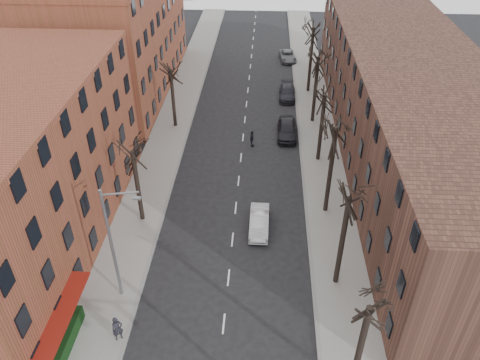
% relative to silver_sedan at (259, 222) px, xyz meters
% --- Properties ---
extents(sidewalk_left, '(4.00, 90.00, 0.15)m').
position_rel_silver_sedan_xyz_m(sidewalk_left, '(-10.06, 17.58, -0.64)').
color(sidewalk_left, gray).
rests_on(sidewalk_left, ground).
extents(sidewalk_right, '(4.00, 90.00, 0.15)m').
position_rel_silver_sedan_xyz_m(sidewalk_right, '(5.94, 17.58, -0.64)').
color(sidewalk_right, gray).
rests_on(sidewalk_right, ground).
extents(building_left_near, '(12.00, 26.00, 12.00)m').
position_rel_silver_sedan_xyz_m(building_left_near, '(-18.06, -2.42, 5.29)').
color(building_left_near, brown).
rests_on(building_left_near, ground).
extents(building_left_far, '(12.00, 28.00, 14.00)m').
position_rel_silver_sedan_xyz_m(building_left_far, '(-18.06, 26.58, 6.29)').
color(building_left_far, brown).
rests_on(building_left_far, ground).
extents(building_right, '(12.00, 50.00, 10.00)m').
position_rel_silver_sedan_xyz_m(building_right, '(13.94, 12.58, 4.29)').
color(building_right, '#533226').
rests_on(building_right, ground).
extents(awning_left, '(1.20, 7.00, 0.15)m').
position_rel_silver_sedan_xyz_m(awning_left, '(-11.46, -11.42, -0.71)').
color(awning_left, maroon).
rests_on(awning_left, ground).
extents(hedge, '(0.80, 6.00, 1.00)m').
position_rel_silver_sedan_xyz_m(hedge, '(-11.56, -12.42, -0.06)').
color(hedge, '#123312').
rests_on(hedge, sidewalk_left).
extents(tree_right_b, '(5.20, 5.20, 10.80)m').
position_rel_silver_sedan_xyz_m(tree_right_b, '(5.54, -5.42, -0.71)').
color(tree_right_b, black).
rests_on(tree_right_b, ground).
extents(tree_right_c, '(5.20, 5.20, 11.60)m').
position_rel_silver_sedan_xyz_m(tree_right_c, '(5.54, 2.58, -0.71)').
color(tree_right_c, black).
rests_on(tree_right_c, ground).
extents(tree_right_d, '(5.20, 5.20, 10.00)m').
position_rel_silver_sedan_xyz_m(tree_right_d, '(5.54, 10.58, -0.71)').
color(tree_right_d, black).
rests_on(tree_right_d, ground).
extents(tree_right_e, '(5.20, 5.20, 10.80)m').
position_rel_silver_sedan_xyz_m(tree_right_e, '(5.54, 18.58, -0.71)').
color(tree_right_e, black).
rests_on(tree_right_e, ground).
extents(tree_right_f, '(5.20, 5.20, 11.60)m').
position_rel_silver_sedan_xyz_m(tree_right_f, '(5.54, 26.58, -0.71)').
color(tree_right_f, black).
rests_on(tree_right_f, ground).
extents(tree_left_a, '(5.20, 5.20, 9.50)m').
position_rel_silver_sedan_xyz_m(tree_left_a, '(-9.66, 0.58, -0.71)').
color(tree_left_a, black).
rests_on(tree_left_a, ground).
extents(tree_left_b, '(5.20, 5.20, 9.50)m').
position_rel_silver_sedan_xyz_m(tree_left_b, '(-9.66, 16.58, -0.71)').
color(tree_left_b, black).
rests_on(tree_left_b, ground).
extents(streetlight, '(2.45, 0.22, 9.03)m').
position_rel_silver_sedan_xyz_m(streetlight, '(-9.09, -7.42, 4.30)').
color(streetlight, slate).
rests_on(streetlight, ground).
extents(silver_sedan, '(1.55, 4.35, 1.43)m').
position_rel_silver_sedan_xyz_m(silver_sedan, '(0.00, 0.00, 0.00)').
color(silver_sedan, silver).
rests_on(silver_sedan, ground).
extents(parked_car_near, '(2.08, 5.05, 1.71)m').
position_rel_silver_sedan_xyz_m(parked_car_near, '(2.59, 15.15, 0.14)').
color(parked_car_near, black).
rests_on(parked_car_near, ground).
extents(parked_car_mid, '(1.98, 4.79, 1.38)m').
position_rel_silver_sedan_xyz_m(parked_car_mid, '(2.84, 24.63, -0.02)').
color(parked_car_mid, '#212129').
rests_on(parked_car_mid, ground).
extents(parked_car_far, '(2.61, 4.84, 1.29)m').
position_rel_silver_sedan_xyz_m(parked_car_far, '(3.24, 37.24, -0.07)').
color(parked_car_far, slate).
rests_on(parked_car_far, ground).
extents(pedestrian_a, '(0.80, 0.73, 1.84)m').
position_rel_silver_sedan_xyz_m(pedestrian_a, '(-8.46, -10.99, 0.35)').
color(pedestrian_a, '#22212A').
rests_on(pedestrian_a, sidewalk_left).
extents(pedestrian_crossing, '(0.47, 1.05, 1.77)m').
position_rel_silver_sedan_xyz_m(pedestrian_crossing, '(-1.07, 12.82, 0.17)').
color(pedestrian_crossing, black).
rests_on(pedestrian_crossing, ground).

